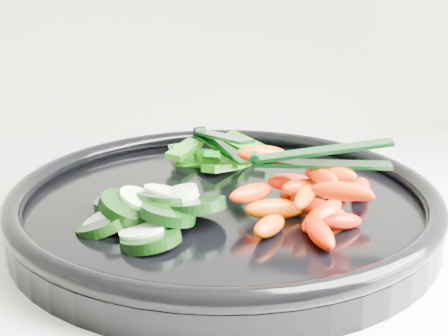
{
  "coord_description": "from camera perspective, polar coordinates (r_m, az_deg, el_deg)",
  "views": [
    {
      "loc": [
        0.1,
        1.18,
        1.16
      ],
      "look_at": [
        0.11,
        1.68,
        0.99
      ],
      "focal_mm": 50.0,
      "sensor_mm": 36.0,
      "label": 1
    }
  ],
  "objects": [
    {
      "name": "veggie_tray",
      "position": [
        0.55,
        -0.0,
        -3.42
      ],
      "size": [
        0.5,
        0.5,
        0.04
      ],
      "color": "black",
      "rests_on": "counter"
    },
    {
      "name": "cucumber_pile",
      "position": [
        0.51,
        -7.35,
        -3.84
      ],
      "size": [
        0.13,
        0.13,
        0.04
      ],
      "color": "black",
      "rests_on": "veggie_tray"
    },
    {
      "name": "carrot_pile",
      "position": [
        0.52,
        7.84,
        -2.45
      ],
      "size": [
        0.14,
        0.15,
        0.05
      ],
      "color": "#ED4A00",
      "rests_on": "veggie_tray"
    },
    {
      "name": "pepper_pile",
      "position": [
        0.64,
        -0.72,
        1.05
      ],
      "size": [
        0.12,
        0.1,
        0.04
      ],
      "color": "#0A720C",
      "rests_on": "veggie_tray"
    },
    {
      "name": "tong_carrot",
      "position": [
        0.51,
        8.61,
        0.96
      ],
      "size": [
        0.11,
        0.02,
        0.02
      ],
      "color": "black",
      "rests_on": "carrot_pile"
    },
    {
      "name": "tong_pepper",
      "position": [
        0.63,
        -0.35,
        2.46
      ],
      "size": [
        0.06,
        0.11,
        0.02
      ],
      "color": "black",
      "rests_on": "pepper_pile"
    }
  ]
}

